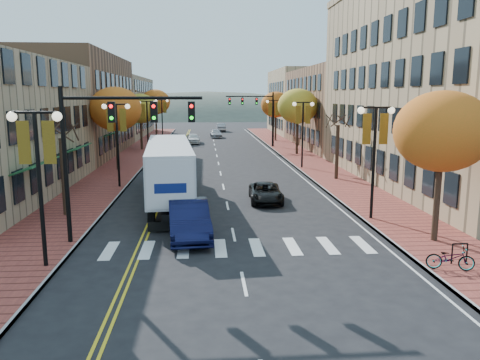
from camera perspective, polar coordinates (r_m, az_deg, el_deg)
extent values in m
plane|color=black|center=(18.90, -0.04, -10.18)|extent=(200.00, 200.00, 0.00)
cube|color=brown|center=(51.17, -12.94, 2.67)|extent=(4.00, 85.00, 0.15)
cube|color=brown|center=(51.63, 7.25, 2.91)|extent=(4.00, 85.00, 0.15)
cube|color=brown|center=(55.92, -20.85, 8.47)|extent=(12.00, 24.00, 11.00)
cube|color=#9E8966|center=(80.23, -15.78, 8.56)|extent=(12.00, 26.00, 9.50)
cube|color=#997F5B|center=(39.08, 26.63, 10.51)|extent=(15.00, 28.00, 15.00)
cube|color=brown|center=(62.89, 14.20, 8.49)|extent=(15.00, 24.00, 10.00)
cube|color=#9E8966|center=(84.04, 9.44, 9.37)|extent=(15.00, 20.00, 11.00)
cylinder|color=#382619|center=(27.14, -20.70, 0.36)|extent=(0.28, 0.28, 4.20)
cylinder|color=#382619|center=(42.55, -14.75, 4.53)|extent=(0.28, 0.28, 4.90)
ellipsoid|color=orange|center=(42.38, -14.93, 8.37)|extent=(4.48, 4.48, 3.81)
cylinder|color=#382619|center=(58.32, -11.95, 5.93)|extent=(0.28, 0.28, 4.55)
ellipsoid|color=gold|center=(58.19, -12.05, 8.53)|extent=(4.16, 4.16, 3.54)
cylinder|color=#382619|center=(76.15, -10.19, 7.14)|extent=(0.28, 0.28, 5.04)
ellipsoid|color=orange|center=(76.06, -10.26, 9.36)|extent=(4.61, 4.61, 3.92)
cylinder|color=#382619|center=(22.60, 22.95, -1.22)|extent=(0.28, 0.28, 4.55)
ellipsoid|color=orange|center=(22.26, 23.43, 5.47)|extent=(4.16, 4.16, 3.54)
cylinder|color=#382619|center=(37.38, 11.75, 3.36)|extent=(0.28, 0.28, 4.20)
cylinder|color=#382619|center=(52.84, 6.98, 5.84)|extent=(0.28, 0.28, 4.90)
ellipsoid|color=gold|center=(52.70, 7.05, 8.94)|extent=(4.48, 4.48, 3.81)
cylinder|color=#382619|center=(68.57, 4.36, 6.83)|extent=(0.28, 0.28, 4.76)
ellipsoid|color=orange|center=(68.46, 4.40, 9.14)|extent=(4.35, 4.35, 3.70)
cylinder|color=black|center=(19.06, -23.15, -1.48)|extent=(0.16, 0.16, 6.00)
cylinder|color=black|center=(18.72, -23.80, 7.55)|extent=(1.60, 0.10, 0.10)
sphere|color=#FFF2CC|center=(19.01, -26.06, 6.96)|extent=(0.36, 0.36, 0.36)
sphere|color=#FFF2CC|center=(18.48, -21.41, 7.22)|extent=(0.36, 0.36, 0.36)
cube|color=#C08E19|center=(18.94, -24.85, 4.15)|extent=(0.45, 0.03, 1.60)
cube|color=#C08E19|center=(18.65, -22.25, 4.26)|extent=(0.45, 0.03, 1.60)
cylinder|color=black|center=(34.41, -14.68, 3.92)|extent=(0.16, 0.16, 6.00)
cylinder|color=black|center=(34.23, -14.91, 8.91)|extent=(1.60, 0.10, 0.10)
sphere|color=#FFF2CC|center=(34.39, -16.22, 8.60)|extent=(0.36, 0.36, 0.36)
sphere|color=#FFF2CC|center=(34.10, -13.56, 8.71)|extent=(0.36, 0.36, 0.36)
cube|color=#C08E19|center=(34.35, -15.57, 7.05)|extent=(0.45, 0.03, 1.60)
cube|color=#C08E19|center=(34.19, -14.08, 7.10)|extent=(0.45, 0.03, 1.60)
cylinder|color=black|center=(52.16, -11.19, 6.11)|extent=(0.16, 0.16, 6.00)
cylinder|color=black|center=(52.04, -11.30, 9.40)|extent=(1.60, 0.10, 0.10)
sphere|color=#FFF2CC|center=(52.14, -12.18, 9.21)|extent=(0.36, 0.36, 0.36)
sphere|color=#FFF2CC|center=(51.95, -10.41, 9.26)|extent=(0.36, 0.36, 0.36)
cube|color=#C08E19|center=(52.11, -11.76, 8.18)|extent=(0.45, 0.03, 1.60)
cube|color=#C08E19|center=(52.01, -10.76, 8.21)|extent=(0.45, 0.03, 1.60)
cylinder|color=black|center=(70.03, -9.46, 7.17)|extent=(0.16, 0.16, 6.00)
cylinder|color=black|center=(69.94, -9.54, 9.63)|extent=(1.60, 0.10, 0.10)
sphere|color=#FFF2CC|center=(70.02, -10.19, 9.49)|extent=(0.36, 0.36, 0.36)
sphere|color=#FFF2CC|center=(69.88, -8.87, 9.52)|extent=(0.36, 0.36, 0.36)
cube|color=#C08E19|center=(70.00, -9.88, 8.72)|extent=(0.45, 0.03, 1.60)
cube|color=#C08E19|center=(69.92, -9.14, 8.74)|extent=(0.45, 0.03, 1.60)
cylinder|color=black|center=(25.51, 15.96, 1.74)|extent=(0.16, 0.16, 6.00)
cylinder|color=black|center=(25.26, 16.30, 8.49)|extent=(1.60, 0.10, 0.10)
sphere|color=#FFF2CC|center=(25.00, 14.55, 8.21)|extent=(0.36, 0.36, 0.36)
sphere|color=#FFF2CC|center=(25.56, 17.98, 8.08)|extent=(0.36, 0.36, 0.36)
cube|color=#C08E19|center=(25.16, 15.21, 6.02)|extent=(0.45, 0.03, 1.60)
cube|color=#C08E19|center=(25.48, 17.13, 5.98)|extent=(0.45, 0.03, 1.60)
cylinder|color=black|center=(42.74, 7.63, 5.33)|extent=(0.16, 0.16, 6.00)
cylinder|color=black|center=(42.59, 7.73, 9.36)|extent=(1.60, 0.10, 0.10)
sphere|color=#FFF2CC|center=(42.44, 6.65, 9.18)|extent=(0.36, 0.36, 0.36)
sphere|color=#FFF2CC|center=(42.77, 8.79, 9.13)|extent=(0.36, 0.36, 0.36)
cube|color=#C08E19|center=(42.53, 7.09, 7.89)|extent=(0.45, 0.03, 1.60)
cube|color=#C08E19|center=(42.72, 8.29, 7.87)|extent=(0.45, 0.03, 1.60)
cylinder|color=black|center=(60.42, 4.10, 6.82)|extent=(0.16, 0.16, 6.00)
cylinder|color=black|center=(60.32, 4.14, 9.66)|extent=(1.60, 0.10, 0.10)
sphere|color=#FFF2CC|center=(60.21, 3.37, 9.53)|extent=(0.36, 0.36, 0.36)
sphere|color=#FFF2CC|center=(60.44, 4.90, 9.51)|extent=(0.36, 0.36, 0.36)
cube|color=#C08E19|center=(60.27, 3.70, 8.62)|extent=(0.45, 0.03, 1.60)
cube|color=#C08E19|center=(60.41, 4.55, 8.61)|extent=(0.45, 0.03, 1.60)
cylinder|color=black|center=(21.76, -20.50, 1.41)|extent=(0.20, 0.20, 7.00)
cylinder|color=black|center=(20.89, -12.98, 9.72)|extent=(6.00, 0.14, 0.14)
cube|color=black|center=(21.05, -15.36, 7.98)|extent=(0.30, 0.25, 0.90)
sphere|color=#FF0C0C|center=(20.91, -15.47, 8.65)|extent=(0.16, 0.16, 0.16)
cube|color=black|center=(20.79, -10.44, 8.15)|extent=(0.30, 0.25, 0.90)
sphere|color=#FF0C0C|center=(20.64, -10.50, 8.83)|extent=(0.16, 0.16, 0.16)
cube|color=black|center=(20.68, -5.93, 8.26)|extent=(0.30, 0.25, 0.90)
sphere|color=#FF0C0C|center=(20.54, -5.95, 8.94)|extent=(0.16, 0.16, 0.16)
cylinder|color=black|center=(60.38, 4.01, 7.29)|extent=(0.20, 0.20, 7.00)
cylinder|color=black|center=(59.94, 1.16, 10.16)|extent=(6.00, 0.14, 0.14)
cube|color=black|center=(60.04, 2.03, 9.58)|extent=(0.30, 0.25, 0.90)
sphere|color=#FF0C0C|center=(59.89, 2.05, 9.82)|extent=(0.16, 0.16, 0.16)
cube|color=black|center=(59.86, 0.29, 9.59)|extent=(0.30, 0.25, 0.90)
sphere|color=#FF0C0C|center=(59.72, 0.30, 9.83)|extent=(0.16, 0.16, 0.16)
cube|color=black|center=(59.75, -1.28, 9.58)|extent=(0.30, 0.25, 0.90)
sphere|color=#FF0C0C|center=(59.61, -1.27, 9.82)|extent=(0.16, 0.16, 0.16)
cube|color=black|center=(28.75, -8.54, -1.49)|extent=(1.94, 12.38, 0.33)
cube|color=silver|center=(28.46, -8.63, 1.79)|extent=(3.46, 12.50, 2.66)
cube|color=black|center=(36.11, -8.69, 2.12)|extent=(2.60, 3.03, 2.37)
cylinder|color=black|center=(24.04, -10.79, -4.70)|extent=(0.41, 0.97, 0.95)
cylinder|color=black|center=(24.05, -6.02, -4.56)|extent=(0.41, 0.97, 0.95)
cylinder|color=black|center=(25.14, -10.71, -4.03)|extent=(0.41, 0.97, 0.95)
cylinder|color=black|center=(25.15, -6.16, -3.90)|extent=(0.41, 0.97, 0.95)
cylinder|color=black|center=(35.17, -10.25, 0.06)|extent=(0.41, 0.97, 0.95)
cylinder|color=black|center=(35.17, -7.01, 0.15)|extent=(0.41, 0.97, 0.95)
cylinder|color=black|center=(37.22, -10.19, 0.62)|extent=(0.41, 0.97, 0.95)
cylinder|color=black|center=(37.23, -7.12, 0.71)|extent=(0.41, 0.97, 0.95)
imported|color=black|center=(22.20, -6.27, -4.78)|extent=(2.30, 5.40, 1.73)
imported|color=black|center=(29.40, 3.16, -1.55)|extent=(2.15, 4.36, 1.19)
imported|color=white|center=(65.62, -5.74, 5.07)|extent=(2.11, 4.38, 1.44)
imported|color=#9F9FA6|center=(74.71, -2.94, 5.66)|extent=(1.90, 4.39, 1.26)
imported|color=#98989F|center=(87.79, -2.36, 6.43)|extent=(1.79, 4.60, 1.49)
imported|color=gray|center=(19.42, 24.26, -8.67)|extent=(1.83, 1.05, 0.91)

